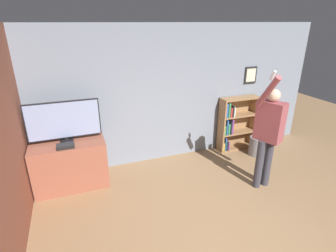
# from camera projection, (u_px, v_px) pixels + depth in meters

# --- Properties ---
(wall_back) EXTENTS (6.95, 0.09, 2.70)m
(wall_back) POSITION_uv_depth(u_px,v_px,m) (163.00, 96.00, 5.16)
(wall_back) COLOR gray
(wall_back) RESTS_ON ground_plane
(wall_side_brick) EXTENTS (0.06, 4.59, 2.70)m
(wall_side_brick) POSITION_uv_depth(u_px,v_px,m) (2.00, 149.00, 3.02)
(wall_side_brick) COLOR #93513D
(wall_side_brick) RESTS_ON ground_plane
(tv_ledge) EXTENTS (1.20, 0.63, 0.83)m
(tv_ledge) POSITION_uv_depth(u_px,v_px,m) (71.00, 164.00, 4.53)
(tv_ledge) COLOR #93513D
(tv_ledge) RESTS_ON ground_plane
(television) EXTENTS (1.16, 0.22, 0.70)m
(television) POSITION_uv_depth(u_px,v_px,m) (64.00, 121.00, 4.30)
(television) COLOR black
(television) RESTS_ON tv_ledge
(game_console) EXTENTS (0.27, 0.17, 0.06)m
(game_console) POSITION_uv_depth(u_px,v_px,m) (66.00, 146.00, 4.19)
(game_console) COLOR black
(game_console) RESTS_ON tv_ledge
(bookshelf) EXTENTS (0.88, 0.28, 1.20)m
(bookshelf) POSITION_uv_depth(u_px,v_px,m) (234.00, 124.00, 5.81)
(bookshelf) COLOR #997047
(bookshelf) RESTS_ON ground_plane
(person) EXTENTS (0.57, 0.57, 2.08)m
(person) POSITION_uv_depth(u_px,v_px,m) (269.00, 130.00, 4.27)
(person) COLOR #383842
(person) RESTS_ON ground_plane
(waste_bin) EXTENTS (0.34, 0.34, 0.41)m
(waste_bin) POSITION_uv_depth(u_px,v_px,m) (257.00, 146.00, 5.67)
(waste_bin) COLOR gray
(waste_bin) RESTS_ON ground_plane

